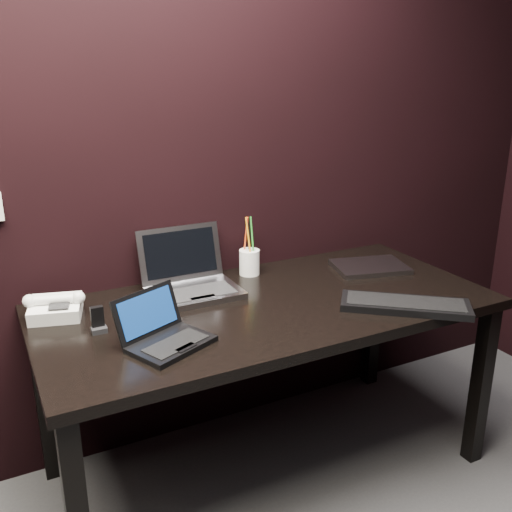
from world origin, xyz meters
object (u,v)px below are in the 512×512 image
pen_cup (249,261)px  ext_keyboard (405,305)px  netbook (164,335)px  desk_phone (55,307)px  closed_laptop (370,267)px  mobile_phone (98,322)px  silver_laptop (191,281)px  desk (267,321)px

pen_cup → ext_keyboard: bearing=-59.3°
netbook → desk_phone: 0.46m
netbook → closed_laptop: bearing=14.8°
netbook → mobile_phone: 0.25m
closed_laptop → silver_laptop: bearing=172.6°
ext_keyboard → desk_phone: size_ratio=2.13×
desk_phone → pen_cup: 0.81m
ext_keyboard → pen_cup: pen_cup is taller
netbook → desk: bearing=18.3°
silver_laptop → pen_cup: size_ratio=1.36×
silver_laptop → mobile_phone: (-0.40, -0.19, -0.01)m
silver_laptop → desk_phone: bearing=-179.4°
mobile_phone → desk_phone: bearing=121.0°
desk → desk_phone: size_ratio=7.87×
netbook → pen_cup: (0.53, 0.45, 0.03)m
silver_laptop → pen_cup: bearing=15.0°
pen_cup → silver_laptop: bearing=-165.0°
desk_phone → mobile_phone: 0.21m
silver_laptop → desk_phone: 0.51m
silver_laptop → netbook: bearing=-121.8°
silver_laptop → mobile_phone: size_ratio=3.90×
ext_keyboard → desk_phone: bearing=156.5°
netbook → pen_cup: size_ratio=1.26×
desk → closed_laptop: 0.59m
desk → pen_cup: pen_cup is taller
mobile_phone → silver_laptop: bearing=25.0°
desk → desk_phone: 0.77m
ext_keyboard → mobile_phone: 1.09m
desk_phone → silver_laptop: bearing=0.6°
desk → netbook: size_ratio=5.34×
ext_keyboard → closed_laptop: size_ratio=1.31×
silver_laptop → closed_laptop: silver_laptop is taller
desk → pen_cup: 0.34m
ext_keyboard → pen_cup: (-0.35, 0.59, 0.04)m
ext_keyboard → closed_laptop: 0.43m
desk → silver_laptop: size_ratio=4.95×
desk_phone → pen_cup: (0.80, 0.08, 0.02)m
ext_keyboard → mobile_phone: bearing=163.0°
desk → silver_laptop: silver_laptop is taller
silver_laptop → closed_laptop: 0.80m
netbook → desk_phone: bearing=126.9°
desk_phone → closed_laptop: bearing=-4.3°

